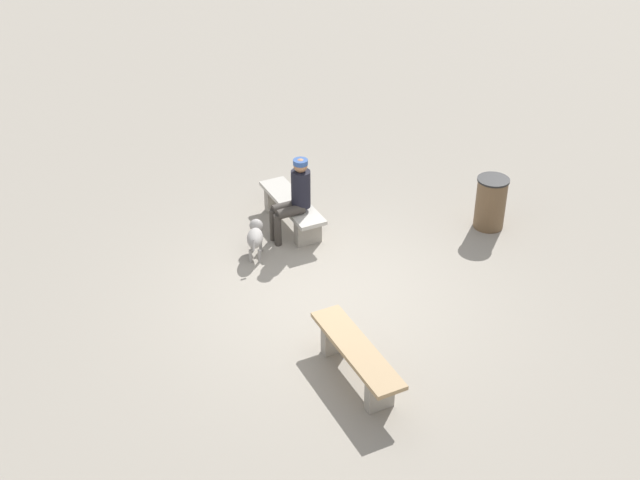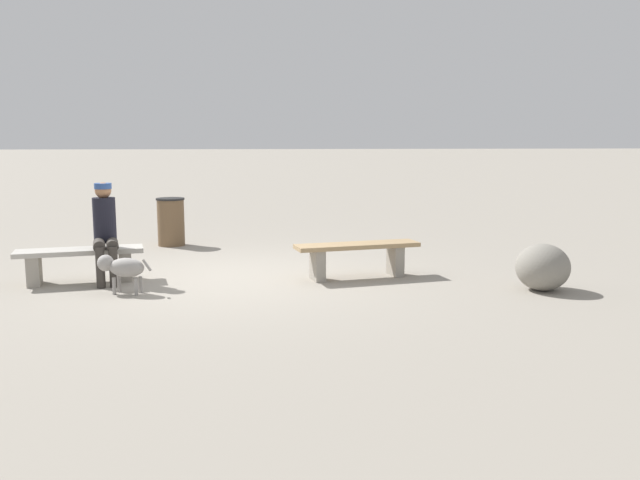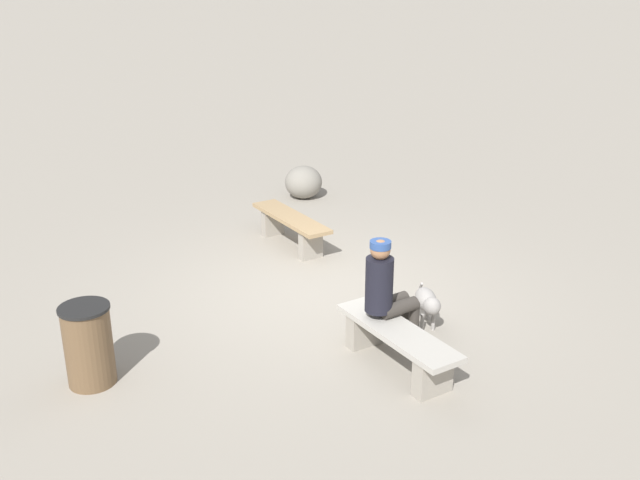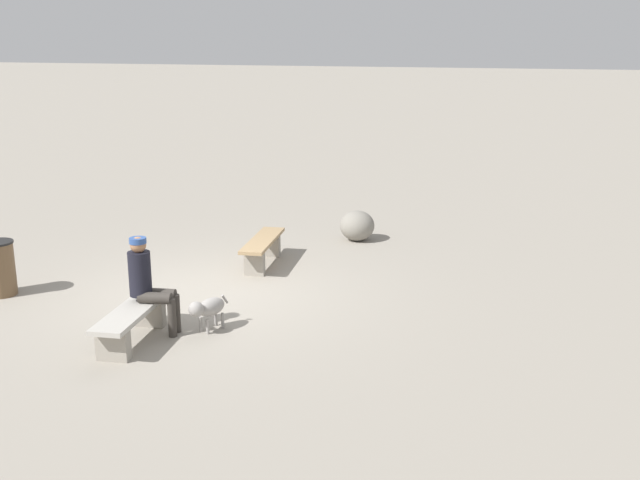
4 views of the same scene
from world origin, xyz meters
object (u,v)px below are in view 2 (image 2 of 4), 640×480
(bench_left, at_px, (357,254))
(trash_bin, at_px, (171,222))
(seated_person, at_px, (105,227))
(boulder, at_px, (543,267))
(bench_right, at_px, (80,260))
(dog, at_px, (122,267))

(bench_left, distance_m, trash_bin, 4.15)
(seated_person, bearing_deg, trash_bin, -111.67)
(bench_left, height_order, seated_person, seated_person)
(trash_bin, bearing_deg, boulder, 141.12)
(bench_left, bearing_deg, seated_person, -12.23)
(bench_left, bearing_deg, trash_bin, -58.36)
(bench_right, distance_m, dog, 0.98)
(bench_left, xyz_separation_m, boulder, (-2.17, 0.98, -0.04))
(bench_left, relative_size, dog, 2.57)
(boulder, bearing_deg, bench_left, -24.23)
(dog, distance_m, boulder, 5.16)
(seated_person, bearing_deg, bench_right, -18.46)
(bench_left, bearing_deg, boulder, 144.61)
(bench_right, bearing_deg, dog, 121.81)
(boulder, bearing_deg, bench_right, -10.45)
(bench_left, xyz_separation_m, dog, (2.98, 0.62, -0.00))
(bench_right, bearing_deg, bench_left, 167.30)
(seated_person, xyz_separation_m, boulder, (-5.47, 1.04, -0.44))
(trash_bin, distance_m, boulder, 6.41)
(dog, bearing_deg, bench_right, -31.62)
(seated_person, relative_size, trash_bin, 1.56)
(bench_right, height_order, boulder, boulder)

